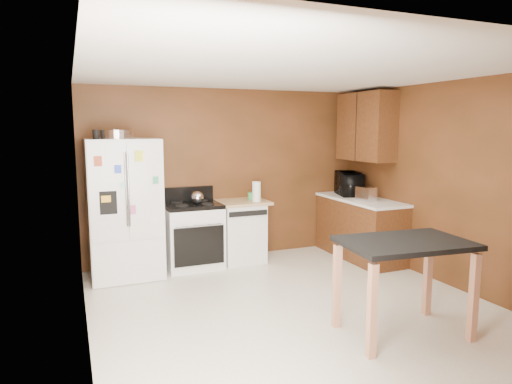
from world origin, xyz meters
TOP-DOWN VIEW (x-y plane):
  - floor at (0.00, 0.00)m, footprint 4.50×4.50m
  - ceiling at (0.00, 0.00)m, footprint 4.50×4.50m
  - wall_back at (0.00, 2.25)m, footprint 4.20×0.00m
  - wall_front at (0.00, -2.25)m, footprint 4.20×0.00m
  - wall_left at (-2.10, 0.00)m, footprint 0.00×4.50m
  - wall_right at (2.10, 0.00)m, footprint 0.00×4.50m
  - roasting_pan at (-1.61, 1.83)m, footprint 0.45×0.45m
  - pen_cup at (-1.86, 1.73)m, footprint 0.08×0.08m
  - kettle at (-0.58, 1.87)m, footprint 0.18×0.18m
  - paper_towel at (0.28, 1.82)m, footprint 0.12×0.12m
  - green_canister at (0.26, 1.97)m, footprint 0.13×0.13m
  - toaster at (1.73, 1.22)m, footprint 0.20×0.29m
  - microwave at (1.82, 1.80)m, footprint 0.56×0.68m
  - refrigerator at (-1.55, 1.86)m, footprint 0.90×0.80m
  - gas_range at (-0.64, 1.92)m, footprint 0.76×0.68m
  - dishwasher at (0.08, 1.95)m, footprint 0.78×0.63m
  - right_cabinets at (1.84, 1.48)m, footprint 0.63×1.58m
  - island at (0.65, -0.88)m, footprint 1.22×0.87m

SIDE VIEW (x-z plane):
  - floor at x=0.00m, z-range 0.00..0.00m
  - dishwasher at x=0.08m, z-range 0.01..0.90m
  - gas_range at x=-0.64m, z-range -0.09..1.01m
  - island at x=0.65m, z-range 0.31..1.22m
  - refrigerator at x=-1.55m, z-range 0.00..1.80m
  - right_cabinets at x=1.84m, z-range -0.32..2.13m
  - green_canister at x=0.26m, z-range 0.89..1.00m
  - kettle at x=-0.58m, z-range 0.90..1.08m
  - toaster at x=1.73m, z-range 0.90..1.10m
  - paper_towel at x=0.28m, z-range 0.89..1.17m
  - microwave at x=1.82m, z-range 0.90..1.22m
  - wall_back at x=0.00m, z-range -0.85..3.35m
  - wall_front at x=0.00m, z-range -0.85..3.35m
  - wall_left at x=-2.10m, z-range -1.00..3.50m
  - wall_right at x=2.10m, z-range -1.00..3.50m
  - roasting_pan at x=-1.61m, z-range 1.80..1.91m
  - pen_cup at x=-1.86m, z-range 1.80..1.91m
  - ceiling at x=0.00m, z-range 2.50..2.50m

